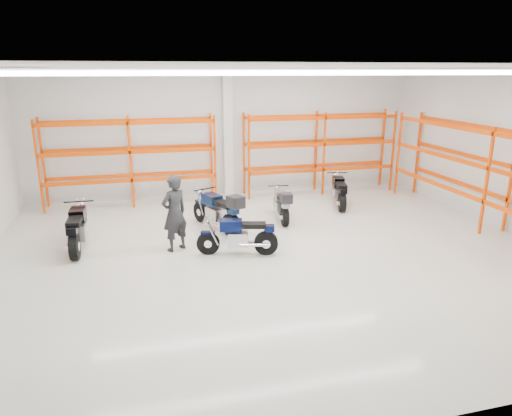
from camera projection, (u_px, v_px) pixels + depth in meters
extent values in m
plane|color=beige|center=(273.00, 254.00, 11.48)|extent=(14.00, 14.00, 0.00)
cube|color=silver|center=(227.00, 134.00, 16.39)|extent=(14.00, 0.02, 4.50)
cube|color=silver|center=(422.00, 267.00, 5.26)|extent=(14.00, 0.02, 4.50)
cube|color=white|center=(275.00, 67.00, 10.17)|extent=(14.00, 12.00, 0.02)
cube|color=white|center=(328.00, 72.00, 7.42)|extent=(10.00, 0.22, 0.10)
cube|color=white|center=(269.00, 72.00, 10.67)|extent=(10.00, 0.22, 0.10)
cube|color=white|center=(241.00, 71.00, 13.45)|extent=(10.00, 0.22, 0.10)
cylinder|color=black|center=(208.00, 243.00, 11.38)|extent=(0.59, 0.26, 0.58)
cylinder|color=black|center=(266.00, 243.00, 11.37)|extent=(0.62, 0.32, 0.60)
cylinder|color=silver|center=(208.00, 243.00, 11.38)|extent=(0.22, 0.18, 0.19)
cylinder|color=silver|center=(266.00, 243.00, 11.37)|extent=(0.25, 0.24, 0.21)
cube|color=black|center=(208.00, 232.00, 11.29)|extent=(0.37, 0.23, 0.06)
cube|color=#B7B7BC|center=(238.00, 239.00, 11.34)|extent=(0.57, 0.46, 0.37)
cube|color=#A5A5AA|center=(253.00, 243.00, 11.37)|extent=(0.68, 0.28, 0.08)
cube|color=black|center=(231.00, 225.00, 11.23)|extent=(0.61, 0.45, 0.27)
cube|color=black|center=(253.00, 225.00, 11.23)|extent=(0.69, 0.44, 0.12)
cube|color=black|center=(269.00, 228.00, 11.25)|extent=(0.30, 0.27, 0.15)
cylinder|color=black|center=(218.00, 217.00, 11.17)|extent=(0.20, 0.66, 0.03)
sphere|color=silver|center=(206.00, 223.00, 11.22)|extent=(0.18, 0.18, 0.18)
cylinder|color=silver|center=(254.00, 245.00, 11.22)|extent=(0.72, 0.27, 0.09)
cylinder|color=black|center=(83.00, 226.00, 12.56)|extent=(0.15, 0.65, 0.64)
cylinder|color=black|center=(75.00, 247.00, 11.05)|extent=(0.21, 0.67, 0.67)
cylinder|color=silver|center=(83.00, 226.00, 12.56)|extent=(0.16, 0.22, 0.21)
cylinder|color=silver|center=(75.00, 247.00, 11.05)|extent=(0.22, 0.24, 0.24)
cube|color=black|center=(82.00, 215.00, 12.46)|extent=(0.17, 0.39, 0.06)
cube|color=#B7B7BC|center=(78.00, 231.00, 11.74)|extent=(0.40, 0.57, 0.41)
cube|color=#A5A5AA|center=(77.00, 241.00, 11.39)|extent=(0.15, 0.76, 0.09)
cube|color=black|center=(78.00, 214.00, 11.80)|extent=(0.38, 0.61, 0.30)
cube|color=black|center=(74.00, 221.00, 11.24)|extent=(0.34, 0.72, 0.13)
cube|color=black|center=(72.00, 231.00, 10.84)|extent=(0.24, 0.29, 0.17)
cylinder|color=black|center=(79.00, 202.00, 12.07)|extent=(0.75, 0.06, 0.04)
sphere|color=silver|center=(81.00, 204.00, 12.42)|extent=(0.20, 0.20, 0.20)
cylinder|color=silver|center=(69.00, 242.00, 11.31)|extent=(0.12, 0.81, 0.10)
cylinder|color=black|center=(201.00, 212.00, 13.79)|extent=(0.38, 0.64, 0.64)
cylinder|color=black|center=(231.00, 225.00, 12.58)|extent=(0.45, 0.69, 0.67)
cylinder|color=silver|center=(201.00, 212.00, 13.79)|extent=(0.22, 0.26, 0.21)
cylinder|color=silver|center=(231.00, 225.00, 12.58)|extent=(0.29, 0.30, 0.24)
cube|color=#091B3F|center=(200.00, 202.00, 13.70)|extent=(0.30, 0.42, 0.06)
cube|color=#B7B7BC|center=(216.00, 214.00, 13.13)|extent=(0.58, 0.67, 0.41)
cube|color=#A5A5AA|center=(224.00, 221.00, 12.85)|extent=(0.42, 0.74, 0.09)
cube|color=#091B3F|center=(212.00, 199.00, 13.15)|extent=(0.58, 0.70, 0.30)
cube|color=black|center=(224.00, 204.00, 12.70)|extent=(0.58, 0.78, 0.13)
cube|color=#091B3F|center=(233.00, 211.00, 12.39)|extent=(0.33, 0.35, 0.17)
cylinder|color=black|center=(205.00, 189.00, 13.36)|extent=(0.70, 0.34, 0.04)
sphere|color=silver|center=(199.00, 192.00, 13.65)|extent=(0.20, 0.20, 0.20)
cylinder|color=silver|center=(220.00, 223.00, 12.72)|extent=(0.41, 0.78, 0.10)
cube|color=black|center=(236.00, 202.00, 12.21)|extent=(0.50, 0.52, 0.32)
cylinder|color=black|center=(277.00, 204.00, 14.79)|extent=(0.18, 0.56, 0.55)
cylinder|color=black|center=(285.00, 217.00, 13.47)|extent=(0.23, 0.59, 0.57)
cylinder|color=silver|center=(277.00, 204.00, 14.79)|extent=(0.15, 0.20, 0.18)
cylinder|color=silver|center=(285.00, 217.00, 13.47)|extent=(0.21, 0.22, 0.20)
cube|color=#999A9F|center=(277.00, 196.00, 14.71)|extent=(0.18, 0.35, 0.06)
cube|color=#B7B7BC|center=(281.00, 207.00, 14.07)|extent=(0.39, 0.52, 0.35)
cube|color=#A5A5AA|center=(283.00, 213.00, 13.76)|extent=(0.19, 0.65, 0.07)
cube|color=#999A9F|center=(280.00, 195.00, 14.13)|extent=(0.37, 0.55, 0.26)
cube|color=black|center=(283.00, 199.00, 13.64)|extent=(0.35, 0.64, 0.11)
cube|color=#999A9F|center=(286.00, 205.00, 13.29)|extent=(0.23, 0.26, 0.15)
cylinder|color=black|center=(278.00, 186.00, 14.37)|extent=(0.64, 0.11, 0.03)
sphere|color=silver|center=(277.00, 188.00, 14.67)|extent=(0.18, 0.18, 0.18)
cylinder|color=silver|center=(278.00, 214.00, 13.71)|extent=(0.16, 0.70, 0.08)
cube|color=black|center=(287.00, 198.00, 13.12)|extent=(0.35, 0.39, 0.28)
cylinder|color=black|center=(335.00, 191.00, 16.26)|extent=(0.27, 0.62, 0.61)
cylinder|color=black|center=(342.00, 203.00, 14.80)|extent=(0.34, 0.65, 0.63)
cylinder|color=silver|center=(335.00, 191.00, 16.26)|extent=(0.19, 0.23, 0.20)
cylinder|color=silver|center=(342.00, 203.00, 14.80)|extent=(0.25, 0.27, 0.22)
cube|color=black|center=(335.00, 183.00, 16.17)|extent=(0.24, 0.39, 0.06)
cube|color=#B7B7BC|center=(339.00, 193.00, 15.47)|extent=(0.49, 0.60, 0.38)
cube|color=#A5A5AA|center=(340.00, 199.00, 15.13)|extent=(0.30, 0.72, 0.08)
cube|color=black|center=(338.00, 181.00, 15.53)|extent=(0.48, 0.64, 0.28)
cube|color=black|center=(341.00, 185.00, 14.99)|extent=(0.46, 0.72, 0.12)
cube|color=black|center=(343.00, 191.00, 14.61)|extent=(0.28, 0.31, 0.16)
cylinder|color=black|center=(337.00, 173.00, 15.80)|extent=(0.69, 0.22, 0.04)
sphere|color=silver|center=(335.00, 175.00, 16.13)|extent=(0.19, 0.19, 0.19)
cylinder|color=silver|center=(336.00, 200.00, 15.09)|extent=(0.28, 0.76, 0.09)
imported|color=black|center=(174.00, 213.00, 11.46)|extent=(0.86, 0.78, 1.97)
cube|color=white|center=(228.00, 134.00, 16.22)|extent=(0.32, 0.32, 4.50)
cube|color=#FF4509|center=(43.00, 163.00, 15.02)|extent=(0.07, 0.07, 3.00)
cube|color=#FF4509|center=(38.00, 168.00, 14.28)|extent=(0.07, 0.07, 3.00)
cube|color=#FF4509|center=(131.00, 159.00, 15.69)|extent=(0.07, 0.07, 3.00)
cube|color=#FF4509|center=(131.00, 164.00, 14.95)|extent=(0.07, 0.07, 3.00)
cube|color=#FF4509|center=(211.00, 156.00, 16.35)|extent=(0.07, 0.07, 3.00)
cube|color=#FF4509|center=(215.00, 160.00, 15.61)|extent=(0.07, 0.07, 3.00)
cube|color=#FF4509|center=(132.00, 175.00, 15.85)|extent=(5.60, 0.07, 0.12)
cube|color=#FF4509|center=(132.00, 180.00, 15.11)|extent=(5.60, 0.07, 0.12)
cube|color=#FF4509|center=(130.00, 148.00, 15.58)|extent=(5.60, 0.07, 0.12)
cube|color=#FF4509|center=(130.00, 152.00, 14.84)|extent=(5.60, 0.07, 0.12)
cube|color=#FF4509|center=(128.00, 121.00, 15.31)|extent=(5.60, 0.07, 0.12)
cube|color=#FF4509|center=(127.00, 123.00, 14.57)|extent=(5.60, 0.07, 0.12)
cube|color=#FF4509|center=(244.00, 154.00, 16.64)|extent=(0.07, 0.07, 3.00)
cube|color=#FF4509|center=(249.00, 158.00, 15.90)|extent=(0.07, 0.07, 3.00)
cube|color=#FF4509|center=(316.00, 151.00, 17.30)|extent=(0.07, 0.07, 3.00)
cube|color=#FF4509|center=(324.00, 154.00, 16.56)|extent=(0.07, 0.07, 3.00)
cube|color=#FF4509|center=(382.00, 148.00, 17.97)|extent=(0.07, 0.07, 3.00)
cube|color=#FF4509|center=(393.00, 151.00, 17.22)|extent=(0.07, 0.07, 3.00)
cube|color=#FF4509|center=(315.00, 165.00, 17.46)|extent=(5.60, 0.07, 0.12)
cube|color=#FF4509|center=(323.00, 170.00, 16.72)|extent=(5.60, 0.07, 0.12)
cube|color=#FF4509|center=(316.00, 141.00, 17.19)|extent=(5.60, 0.07, 0.12)
cube|color=#FF4509|center=(324.00, 144.00, 16.45)|extent=(5.60, 0.07, 0.12)
cube|color=#FF4509|center=(317.00, 116.00, 16.92)|extent=(5.60, 0.07, 0.12)
cube|color=#FF4509|center=(325.00, 118.00, 16.18)|extent=(5.60, 0.07, 0.12)
cube|color=#FF4509|center=(511.00, 180.00, 12.67)|extent=(0.07, 0.07, 3.00)
cube|color=#FF4509|center=(487.00, 182.00, 12.48)|extent=(0.07, 0.07, 3.00)
cube|color=#FF4509|center=(418.00, 153.00, 16.85)|extent=(0.07, 0.07, 3.00)
cube|color=#FF4509|center=(398.00, 154.00, 16.66)|extent=(0.07, 0.07, 3.00)
cube|color=#FF4509|center=(508.00, 200.00, 12.84)|extent=(0.07, 9.00, 0.12)
cube|color=#FF4509|center=(484.00, 202.00, 12.65)|extent=(0.07, 9.00, 0.12)
cube|color=#FF4509|center=(489.00, 168.00, 12.38)|extent=(0.07, 9.00, 0.12)
cube|color=#FF4509|center=(494.00, 134.00, 12.10)|extent=(0.07, 9.00, 0.12)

